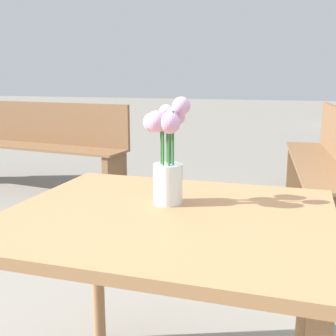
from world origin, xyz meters
name	(u,v)px	position (x,y,z in m)	size (l,w,h in m)	color
table_front	(168,246)	(0.00, 0.00, 0.61)	(0.93, 0.80, 0.71)	#9E7047
flower_vase	(167,157)	(-0.03, 0.08, 0.86)	(0.14, 0.14, 0.32)	silver
bench_near	(35,141)	(-2.13, 2.39, 0.48)	(2.02, 0.57, 0.85)	brown
bench_middle	(328,158)	(0.55, 2.34, 0.48)	(0.55, 1.96, 0.85)	brown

